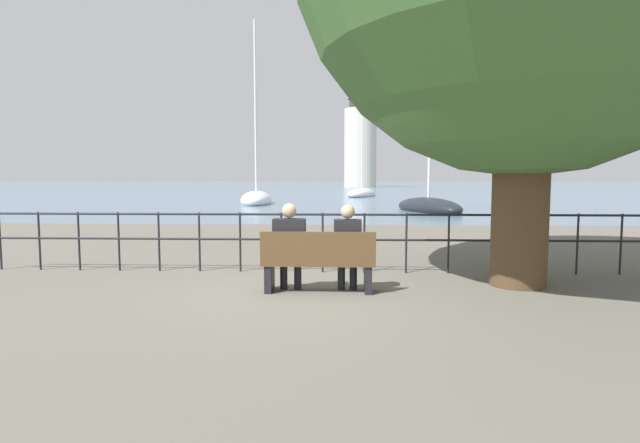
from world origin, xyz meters
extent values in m
plane|color=#605B51|center=(0.00, 0.00, 0.00)|extent=(1000.00, 1000.00, 0.00)
cube|color=slate|center=(0.00, 160.54, 0.00)|extent=(600.00, 300.00, 0.01)
cylinder|color=#4C3823|center=(3.05, 0.55, 1.36)|extent=(0.84, 0.84, 2.72)
cube|color=brown|center=(0.00, 0.00, 0.42)|extent=(1.64, 0.45, 0.05)
cube|color=brown|center=(0.00, -0.21, 0.68)|extent=(1.64, 0.04, 0.45)
cube|color=black|center=(-0.72, 0.00, 0.20)|extent=(0.10, 0.41, 0.40)
cube|color=black|center=(0.72, 0.00, 0.20)|extent=(0.10, 0.41, 0.40)
cylinder|color=black|center=(-0.53, 0.16, 0.23)|extent=(0.11, 0.11, 0.45)
cylinder|color=black|center=(-0.32, 0.16, 0.23)|extent=(0.11, 0.11, 0.45)
cube|color=black|center=(-0.42, 0.07, 0.50)|extent=(0.40, 0.26, 0.14)
cube|color=black|center=(-0.42, -0.02, 0.76)|extent=(0.47, 0.24, 0.62)
sphere|color=tan|center=(-0.42, -0.02, 1.18)|extent=(0.21, 0.21, 0.21)
cylinder|color=black|center=(0.33, 0.16, 0.23)|extent=(0.11, 0.11, 0.45)
cylinder|color=black|center=(0.51, 0.16, 0.23)|extent=(0.11, 0.11, 0.45)
cube|color=black|center=(0.42, 0.07, 0.50)|extent=(0.33, 0.26, 0.14)
cube|color=black|center=(0.42, -0.02, 0.76)|extent=(0.39, 0.24, 0.61)
sphere|color=tan|center=(0.42, -0.02, 1.17)|extent=(0.20, 0.20, 0.20)
cylinder|color=black|center=(-5.85, 1.52, 0.53)|extent=(0.04, 0.04, 1.05)
cylinder|color=black|center=(-5.11, 1.52, 0.53)|extent=(0.04, 0.04, 1.05)
cylinder|color=black|center=(-4.38, 1.52, 0.53)|extent=(0.04, 0.04, 1.05)
cylinder|color=black|center=(-3.65, 1.52, 0.53)|extent=(0.04, 0.04, 1.05)
cylinder|color=black|center=(-2.92, 1.52, 0.53)|extent=(0.04, 0.04, 1.05)
cylinder|color=black|center=(-2.19, 1.52, 0.53)|extent=(0.04, 0.04, 1.05)
cylinder|color=black|center=(-1.46, 1.52, 0.53)|extent=(0.04, 0.04, 1.05)
cylinder|color=black|center=(-0.73, 1.52, 0.53)|extent=(0.04, 0.04, 1.05)
cylinder|color=black|center=(0.00, 1.52, 0.53)|extent=(0.04, 0.04, 1.05)
cylinder|color=black|center=(0.73, 1.52, 0.53)|extent=(0.04, 0.04, 1.05)
cylinder|color=black|center=(1.46, 1.52, 0.53)|extent=(0.04, 0.04, 1.05)
cylinder|color=black|center=(2.19, 1.52, 0.53)|extent=(0.04, 0.04, 1.05)
cylinder|color=black|center=(2.92, 1.52, 0.53)|extent=(0.04, 0.04, 1.05)
cylinder|color=black|center=(3.65, 1.52, 0.53)|extent=(0.04, 0.04, 1.05)
cylinder|color=black|center=(4.38, 1.52, 0.53)|extent=(0.04, 0.04, 1.05)
cylinder|color=black|center=(5.11, 1.52, 0.53)|extent=(0.04, 0.04, 1.05)
cylinder|color=black|center=(0.00, 1.52, 1.02)|extent=(11.69, 0.04, 0.04)
cylinder|color=black|center=(0.00, 1.52, 0.58)|extent=(11.69, 0.04, 0.04)
ellipsoid|color=silver|center=(2.15, 39.15, 0.23)|extent=(3.88, 7.39, 1.14)
cylinder|color=silver|center=(2.15, 39.15, 4.55)|extent=(0.14, 0.14, 7.96)
ellipsoid|color=black|center=(4.68, 18.12, 0.20)|extent=(3.65, 5.91, 1.00)
cylinder|color=silver|center=(4.68, 18.12, 4.32)|extent=(0.14, 0.14, 7.64)
ellipsoid|color=white|center=(-5.27, 25.17, 0.25)|extent=(2.49, 6.14, 1.24)
cylinder|color=silver|center=(-5.27, 25.17, 6.17)|extent=(0.14, 0.14, 11.11)
cylinder|color=beige|center=(3.84, 91.73, 7.61)|extent=(6.29, 6.29, 15.22)
cylinder|color=#2D2D33|center=(3.84, 91.73, 16.15)|extent=(4.40, 4.40, 1.86)
cone|color=#4C1E19|center=(3.84, 91.73, 17.82)|extent=(5.03, 5.03, 1.48)
camera|label=1|loc=(0.34, -7.16, 1.64)|focal=28.00mm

